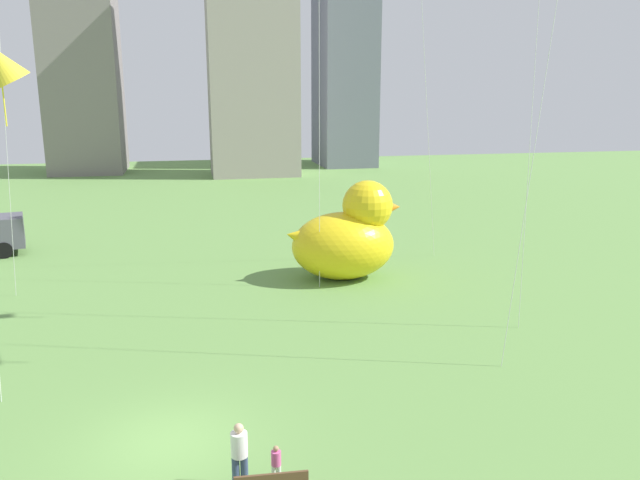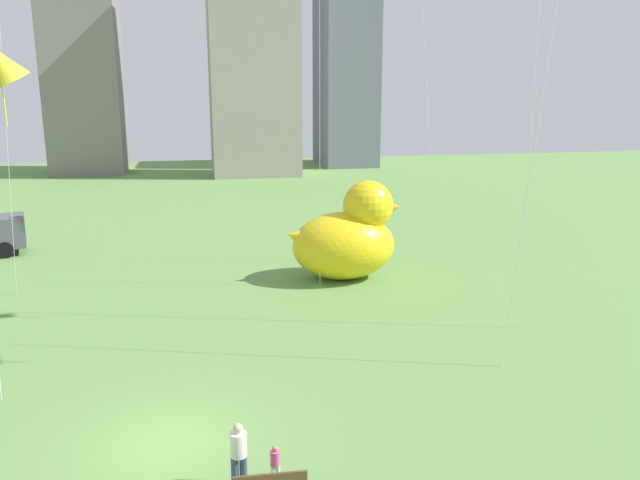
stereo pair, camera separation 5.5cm
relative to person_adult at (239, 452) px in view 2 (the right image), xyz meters
name	(u,v)px [view 2 (the right image)]	position (x,y,z in m)	size (l,w,h in m)	color
ground_plane	(169,443)	(-1.64, 2.19, -0.87)	(140.00, 140.00, 0.00)	#639048
person_adult	(239,452)	(0.00, 0.00, 0.00)	(0.38, 0.38, 1.57)	#38476B
person_child	(275,462)	(0.82, -0.05, -0.35)	(0.23, 0.23, 0.94)	silver
giant_inflatable_duck	(348,237)	(6.49, 15.47, 1.15)	(5.71, 3.67, 4.74)	yellow
city_skyline	(210,54)	(2.04, 60.24, 12.09)	(37.03, 15.74, 28.71)	gray
kite_yellow	(0,63)	(-5.70, 6.29, 8.68)	(1.77, 1.64, 10.31)	silver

